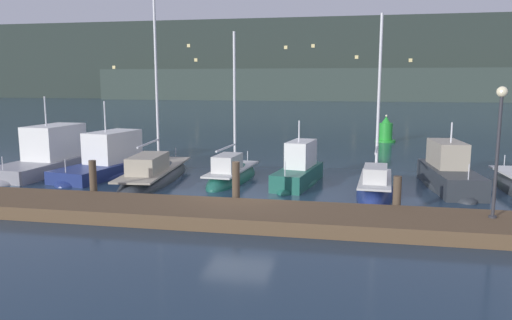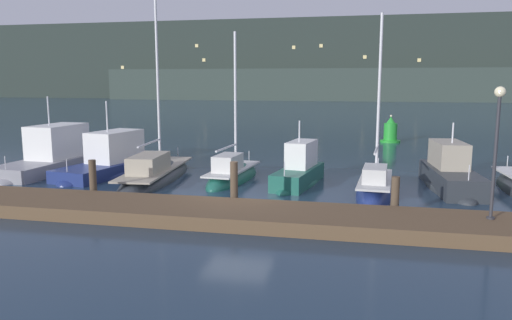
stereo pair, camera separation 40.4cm
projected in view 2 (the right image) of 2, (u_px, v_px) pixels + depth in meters
The scene contains 15 objects.
ground_plane at pixel (237, 205), 18.72m from camera, with size 400.00×400.00×0.00m, color #1E3347.
dock at pixel (222, 214), 16.66m from camera, with size 31.30×2.80×0.45m, color brown.
mooring_pile_1 at pixel (93, 180), 19.36m from camera, with size 0.28×0.28×1.60m, color #4C3D2D.
mooring_pile_2 at pixel (234, 185), 18.15m from camera, with size 0.28×0.28×1.72m, color #4C3D2D.
mooring_pile_3 at pixel (395, 197), 16.98m from camera, with size 0.28×0.28×1.40m, color #4C3D2D.
motorboat_berth_1 at pixel (52, 162), 25.71m from camera, with size 2.91×7.32×4.37m.
motorboat_berth_2 at pixel (109, 167), 24.89m from camera, with size 3.39×6.82×4.18m.
sailboat_berth_3 at pixel (156, 176), 23.64m from camera, with size 2.87×8.48×11.77m.
sailboat_berth_4 at pixel (232, 177), 23.41m from camera, with size 1.98×5.71×7.53m.
motorboat_berth_5 at pixel (299, 176), 22.41m from camera, with size 2.17×4.89×3.35m.
sailboat_berth_6 at pixel (375, 192), 20.41m from camera, with size 1.83×5.51×8.02m.
motorboat_berth_7 at pixel (450, 180), 21.49m from camera, with size 2.30×6.03×3.39m.
channel_buoy at pixel (390, 132), 37.65m from camera, with size 1.48×1.48×2.07m.
dock_lamppost at pixel (497, 131), 14.79m from camera, with size 0.32×0.32×4.01m.
hillside_backdrop at pixel (355, 63), 123.52m from camera, with size 240.00×23.00×19.50m.
Camera 2 is at (4.57, -17.65, 4.62)m, focal length 35.00 mm.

